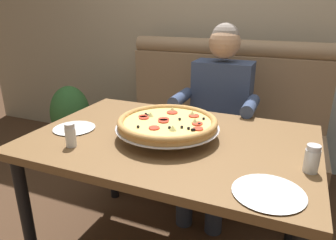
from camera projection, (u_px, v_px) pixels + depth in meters
name	position (u px, v px, depth m)	size (l,w,h in m)	color
back_wall_with_window	(239.00, 3.00, 2.64)	(6.00, 0.12, 2.80)	tan
booth_bench	(216.00, 136.00, 2.49)	(1.60, 0.78, 1.13)	#937556
dining_table	(171.00, 152.00, 1.58)	(1.40, 0.94, 0.75)	brown
diner_main	(218.00, 109.00, 2.12)	(0.54, 0.64, 1.27)	#2D3342
pizza	(168.00, 123.00, 1.52)	(0.51, 0.51, 0.11)	silver
shaker_oregano	(71.00, 137.00, 1.44)	(0.05, 0.05, 0.11)	white
shaker_pepper_flakes	(312.00, 161.00, 1.21)	(0.06, 0.06, 0.11)	white
plate_near_left	(269.00, 191.00, 1.08)	(0.26, 0.26, 0.02)	white
plate_near_right	(74.00, 127.00, 1.66)	(0.22, 0.22, 0.02)	white
potted_plant	(71.00, 119.00, 2.89)	(0.36, 0.36, 0.70)	brown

